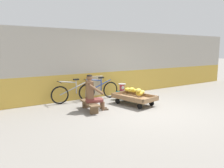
# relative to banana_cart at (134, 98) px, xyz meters

# --- Properties ---
(ground_plane) EXTENTS (80.00, 80.00, 0.00)m
(ground_plane) POSITION_rel_banana_cart_xyz_m (-0.11, -0.95, -0.24)
(ground_plane) COLOR gray
(back_wall) EXTENTS (16.00, 0.30, 2.63)m
(back_wall) POSITION_rel_banana_cart_xyz_m (-0.11, 1.92, 1.08)
(back_wall) COLOR gold
(back_wall) RESTS_ON ground
(banana_cart) EXTENTS (1.09, 1.57, 0.36)m
(banana_cart) POSITION_rel_banana_cart_xyz_m (0.00, 0.00, 0.00)
(banana_cart) COLOR #8E6B47
(banana_cart) RESTS_ON ground
(banana_pile) EXTENTS (0.74, 1.09, 0.26)m
(banana_pile) POSITION_rel_banana_cart_xyz_m (0.12, 0.12, 0.22)
(banana_pile) COLOR yellow
(banana_pile) RESTS_ON banana_cart
(low_bench) EXTENTS (0.46, 1.13, 0.27)m
(low_bench) POSITION_rel_banana_cart_xyz_m (-1.63, 0.17, -0.04)
(low_bench) COLOR brown
(low_bench) RESTS_ON ground
(vendor_seated) EXTENTS (0.73, 0.58, 1.14)m
(vendor_seated) POSITION_rel_banana_cart_xyz_m (-1.55, 0.15, 0.33)
(vendor_seated) COLOR brown
(vendor_seated) RESTS_ON ground
(plastic_crate) EXTENTS (0.36, 0.28, 0.30)m
(plastic_crate) POSITION_rel_banana_cart_xyz_m (0.18, 0.98, -0.09)
(plastic_crate) COLOR #19847F
(plastic_crate) RESTS_ON ground
(weighing_scale) EXTENTS (0.30, 0.30, 0.29)m
(weighing_scale) POSITION_rel_banana_cart_xyz_m (0.18, 0.98, 0.21)
(weighing_scale) COLOR #28282D
(weighing_scale) RESTS_ON plastic_crate
(bicycle_near_left) EXTENTS (1.66, 0.48, 0.86)m
(bicycle_near_left) POSITION_rel_banana_cart_xyz_m (-1.62, 1.46, 0.11)
(bicycle_near_left) COLOR black
(bicycle_near_left) RESTS_ON ground
(bicycle_far_left) EXTENTS (1.66, 0.48, 0.86)m
(bicycle_far_left) POSITION_rel_banana_cart_xyz_m (-0.60, 1.42, 0.11)
(bicycle_far_left) COLOR black
(bicycle_far_left) RESTS_ON ground
(sign_board) EXTENTS (0.70, 0.20, 0.89)m
(sign_board) POSITION_rel_banana_cart_xyz_m (-0.66, 1.71, 0.20)
(sign_board) COLOR #C6B289
(sign_board) RESTS_ON ground
(shopping_bag) EXTENTS (0.18, 0.12, 0.24)m
(shopping_bag) POSITION_rel_banana_cart_xyz_m (0.43, 0.52, -0.12)
(shopping_bag) COLOR green
(shopping_bag) RESTS_ON ground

